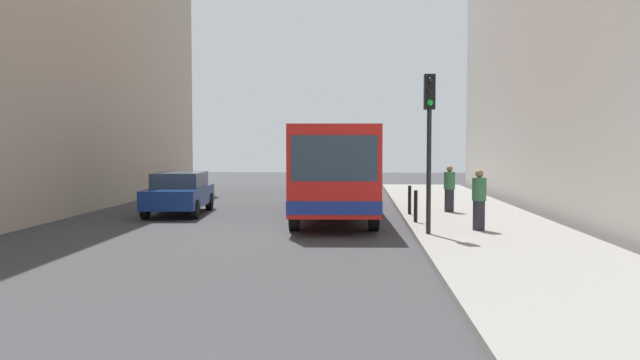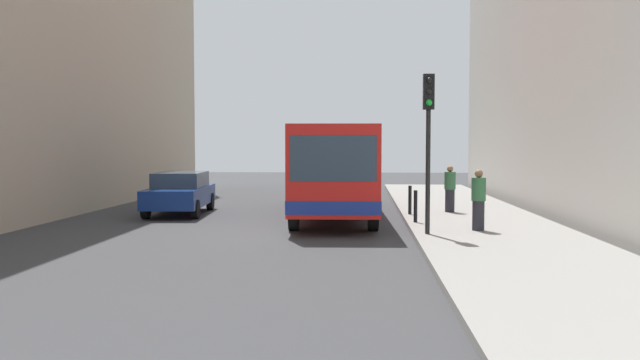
{
  "view_description": "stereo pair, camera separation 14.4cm",
  "coord_description": "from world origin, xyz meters",
  "px_view_note": "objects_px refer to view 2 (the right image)",
  "views": [
    {
      "loc": [
        1.7,
        -18.25,
        2.44
      ],
      "look_at": [
        0.55,
        2.22,
        1.35
      ],
      "focal_mm": 36.78,
      "sensor_mm": 36.0,
      "label": 1
    },
    {
      "loc": [
        1.84,
        -18.25,
        2.44
      ],
      "look_at": [
        0.55,
        2.22,
        1.35
      ],
      "focal_mm": 36.78,
      "sensor_mm": 36.0,
      "label": 2
    }
  ],
  "objects_px": {
    "car_beside_bus": "(180,192)",
    "traffic_light": "(428,123)",
    "bollard_near": "(416,206)",
    "pedestrian_mid_sidewalk": "(450,189)",
    "car_behind_bus": "(334,177)",
    "bus": "(334,166)",
    "bollard_mid": "(410,200)",
    "pedestrian_near_signal": "(479,200)"
  },
  "relations": [
    {
      "from": "bollard_near",
      "to": "car_beside_bus",
      "type": "bearing_deg",
      "value": 158.11
    },
    {
      "from": "bollard_mid",
      "to": "pedestrian_near_signal",
      "type": "height_order",
      "value": "pedestrian_near_signal"
    },
    {
      "from": "car_beside_bus",
      "to": "bollard_mid",
      "type": "distance_m",
      "value": 8.06
    },
    {
      "from": "car_beside_bus",
      "to": "pedestrian_mid_sidewalk",
      "type": "relative_size",
      "value": 2.84
    },
    {
      "from": "car_beside_bus",
      "to": "bollard_near",
      "type": "xyz_separation_m",
      "value": [
        8.0,
        -3.22,
        -0.16
      ]
    },
    {
      "from": "bus",
      "to": "pedestrian_mid_sidewalk",
      "type": "relative_size",
      "value": 7.0
    },
    {
      "from": "car_behind_bus",
      "to": "bollard_near",
      "type": "xyz_separation_m",
      "value": [
        3.0,
        -14.32,
        -0.16
      ]
    },
    {
      "from": "pedestrian_mid_sidewalk",
      "to": "bollard_mid",
      "type": "bearing_deg",
      "value": -30.91
    },
    {
      "from": "car_beside_bus",
      "to": "pedestrian_near_signal",
      "type": "height_order",
      "value": "pedestrian_near_signal"
    },
    {
      "from": "car_beside_bus",
      "to": "pedestrian_near_signal",
      "type": "bearing_deg",
      "value": 148.64
    },
    {
      "from": "bus",
      "to": "bollard_mid",
      "type": "height_order",
      "value": "bus"
    },
    {
      "from": "car_beside_bus",
      "to": "bollard_near",
      "type": "relative_size",
      "value": 4.75
    },
    {
      "from": "car_behind_bus",
      "to": "bollard_mid",
      "type": "relative_size",
      "value": 4.66
    },
    {
      "from": "car_behind_bus",
      "to": "bollard_near",
      "type": "distance_m",
      "value": 14.63
    },
    {
      "from": "car_behind_bus",
      "to": "traffic_light",
      "type": "xyz_separation_m",
      "value": [
        3.1,
        -16.88,
        2.22
      ]
    },
    {
      "from": "bus",
      "to": "pedestrian_mid_sidewalk",
      "type": "xyz_separation_m",
      "value": [
        3.98,
        0.01,
        -0.79
      ]
    },
    {
      "from": "pedestrian_mid_sidewalk",
      "to": "traffic_light",
      "type": "bearing_deg",
      "value": 15.13
    },
    {
      "from": "car_behind_bus",
      "to": "bollard_mid",
      "type": "xyz_separation_m",
      "value": [
        3.0,
        -12.08,
        -0.16
      ]
    },
    {
      "from": "pedestrian_near_signal",
      "to": "traffic_light",
      "type": "bearing_deg",
      "value": 134.03
    },
    {
      "from": "traffic_light",
      "to": "pedestrian_near_signal",
      "type": "height_order",
      "value": "traffic_light"
    },
    {
      "from": "car_beside_bus",
      "to": "traffic_light",
      "type": "relative_size",
      "value": 1.1
    },
    {
      "from": "traffic_light",
      "to": "bollard_mid",
      "type": "bearing_deg",
      "value": 91.19
    },
    {
      "from": "car_beside_bus",
      "to": "bollard_near",
      "type": "bearing_deg",
      "value": 154.34
    },
    {
      "from": "bollard_mid",
      "to": "pedestrian_near_signal",
      "type": "relative_size",
      "value": 0.58
    },
    {
      "from": "car_behind_bus",
      "to": "bollard_near",
      "type": "bearing_deg",
      "value": 100.97
    },
    {
      "from": "car_beside_bus",
      "to": "pedestrian_mid_sidewalk",
      "type": "xyz_separation_m",
      "value": [
        9.42,
        -0.13,
        0.15
      ]
    },
    {
      "from": "bollard_near",
      "to": "pedestrian_mid_sidewalk",
      "type": "height_order",
      "value": "pedestrian_mid_sidewalk"
    },
    {
      "from": "car_beside_bus",
      "to": "car_behind_bus",
      "type": "distance_m",
      "value": 12.18
    },
    {
      "from": "car_behind_bus",
      "to": "pedestrian_mid_sidewalk",
      "type": "relative_size",
      "value": 2.79
    },
    {
      "from": "traffic_light",
      "to": "bollard_near",
      "type": "height_order",
      "value": "traffic_light"
    },
    {
      "from": "car_behind_bus",
      "to": "pedestrian_near_signal",
      "type": "relative_size",
      "value": 2.7
    },
    {
      "from": "bus",
      "to": "bollard_near",
      "type": "height_order",
      "value": "bus"
    },
    {
      "from": "bus",
      "to": "traffic_light",
      "type": "relative_size",
      "value": 2.71
    },
    {
      "from": "car_behind_bus",
      "to": "car_beside_bus",
      "type": "bearing_deg",
      "value": 64.89
    },
    {
      "from": "car_beside_bus",
      "to": "traffic_light",
      "type": "distance_m",
      "value": 10.2
    },
    {
      "from": "bollard_near",
      "to": "pedestrian_near_signal",
      "type": "relative_size",
      "value": 0.58
    },
    {
      "from": "car_beside_bus",
      "to": "pedestrian_near_signal",
      "type": "distance_m",
      "value": 10.76
    },
    {
      "from": "traffic_light",
      "to": "bus",
      "type": "bearing_deg",
      "value": 115.26
    },
    {
      "from": "car_beside_bus",
      "to": "car_behind_bus",
      "type": "bearing_deg",
      "value": -118.02
    },
    {
      "from": "traffic_light",
      "to": "bollard_near",
      "type": "xyz_separation_m",
      "value": [
        -0.1,
        2.56,
        -2.38
      ]
    },
    {
      "from": "traffic_light",
      "to": "pedestrian_near_signal",
      "type": "distance_m",
      "value": 2.62
    },
    {
      "from": "car_beside_bus",
      "to": "pedestrian_mid_sidewalk",
      "type": "distance_m",
      "value": 9.43
    }
  ]
}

